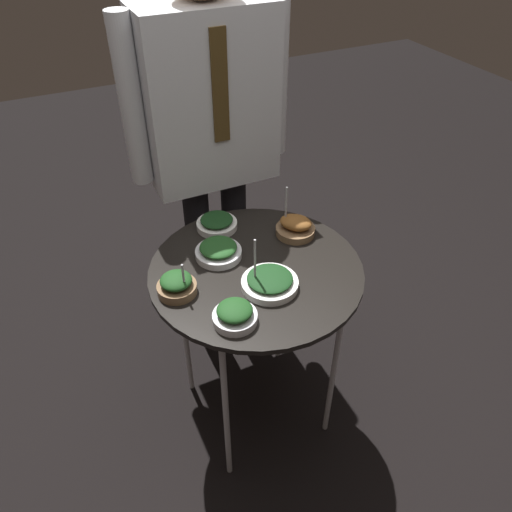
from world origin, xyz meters
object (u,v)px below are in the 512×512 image
Objects in this scene: serving_cart at (256,281)px; bowl_spinach_far_rim at (271,281)px; waiter_figure at (210,119)px; bowl_spinach_mid_right at (218,251)px; bowl_roast_mid_left at (295,227)px; bowl_spinach_back_right at (177,285)px; bowl_spinach_front_right at (217,223)px; bowl_spinach_near_rim at (235,315)px.

bowl_spinach_far_rim reaches higher than serving_cart.
bowl_spinach_mid_right is at bearing -109.59° from waiter_figure.
waiter_figure is (-0.15, 0.39, 0.27)m from bowl_roast_mid_left.
bowl_spinach_mid_right is 1.24× the size of bowl_spinach_back_right.
bowl_spinach_front_right is at bearing 70.01° from bowl_spinach_mid_right.
bowl_spinach_far_rim is at bearing -66.77° from bowl_spinach_mid_right.
bowl_spinach_far_rim reaches higher than bowl_spinach_front_right.
bowl_roast_mid_left is at bearing 0.33° from bowl_spinach_mid_right.
waiter_figure is (0.05, 0.60, 0.28)m from bowl_spinach_far_rim.
serving_cart is 4.92× the size of bowl_spinach_mid_right.
bowl_spinach_back_right is at bearing 179.80° from serving_cart.
bowl_roast_mid_left reaches higher than serving_cart.
waiter_figure is at bearing 83.87° from serving_cart.
bowl_spinach_front_right is at bearing 74.41° from bowl_spinach_near_rim.
bowl_roast_mid_left is (0.20, 0.11, 0.08)m from serving_cart.
bowl_spinach_back_right reaches higher than bowl_spinach_mid_right.
serving_cart is at bearing -96.13° from waiter_figure.
bowl_spinach_near_rim is 0.77m from waiter_figure.
bowl_spinach_front_right is at bearing -109.33° from waiter_figure.
bowl_spinach_mid_right is at bearing 113.23° from bowl_spinach_far_rim.
bowl_spinach_far_rim is (-0.20, -0.21, -0.01)m from bowl_roast_mid_left.
bowl_spinach_back_right is at bearing -132.05° from bowl_spinach_front_right.
waiter_figure is (0.14, 0.39, 0.28)m from bowl_spinach_mid_right.
bowl_roast_mid_left is 0.47m from bowl_spinach_near_rim.
bowl_spinach_back_right is 0.65m from waiter_figure.
bowl_spinach_near_rim is (-0.16, -0.09, 0.01)m from bowl_spinach_far_rim.
bowl_spinach_mid_right is 0.21m from bowl_spinach_back_right.
bowl_spinach_far_rim is 1.46× the size of bowl_spinach_back_right.
serving_cart is at bearing 50.29° from bowl_spinach_near_rim.
bowl_spinach_front_right is (0.06, 0.15, -0.00)m from bowl_spinach_mid_right.
bowl_spinach_back_right is 0.35m from bowl_spinach_front_right.
bowl_roast_mid_left reaches higher than bowl_spinach_mid_right.
serving_cart is 5.25× the size of bowl_spinach_front_right.
bowl_roast_mid_left reaches higher than bowl_spinach_front_right.
serving_cart is 0.28m from bowl_spinach_back_right.
bowl_roast_mid_left is 0.11× the size of waiter_figure.
bowl_spinach_mid_right is 1.07× the size of bowl_spinach_front_right.
serving_cart is 4.19× the size of bowl_roast_mid_left.
bowl_spinach_mid_right is at bearing 128.35° from serving_cart.
waiter_figure is (0.05, 0.50, 0.35)m from serving_cart.
bowl_spinach_near_rim is at bearing -106.91° from waiter_figure.
bowl_roast_mid_left is 0.28m from bowl_spinach_front_right.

